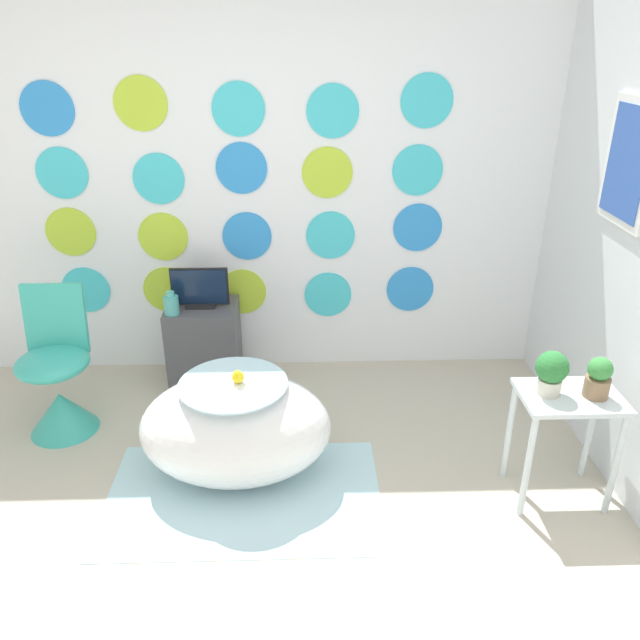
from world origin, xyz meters
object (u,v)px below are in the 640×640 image
object	(u,v)px
vase	(171,304)
potted_plant_right	(598,378)
tv	(200,290)
potted_plant_left	(552,371)
bathtub	(236,428)
chair	(58,387)

from	to	relation	value
vase	potted_plant_right	bearing A→B (deg)	-26.81
tv	potted_plant_left	world-z (taller)	potted_plant_left
bathtub	tv	xyz separation A→B (m)	(-0.29, 0.98, 0.36)
bathtub	potted_plant_right	size ratio (longest dim) A/B	4.86
chair	potted_plant_left	bearing A→B (deg)	-14.12
potted_plant_left	vase	bearing A→B (deg)	151.41
bathtub	chair	world-z (taller)	chair
tv	chair	bearing A→B (deg)	-144.65
vase	potted_plant_right	world-z (taller)	potted_plant_right
vase	potted_plant_left	bearing A→B (deg)	-28.59
bathtub	vase	size ratio (longest dim) A/B	6.59
bathtub	tv	size ratio (longest dim) A/B	2.69
chair	bathtub	bearing A→B (deg)	-22.86
chair	potted_plant_right	world-z (taller)	chair
chair	vase	size ratio (longest dim) A/B	5.76
bathtub	chair	xyz separation A→B (m)	(-1.05, 0.44, -0.01)
potted_plant_left	potted_plant_right	distance (m)	0.21
bathtub	potted_plant_left	world-z (taller)	potted_plant_left
chair	potted_plant_left	world-z (taller)	chair
chair	vase	world-z (taller)	chair
tv	vase	size ratio (longest dim) A/B	2.44
bathtub	potted_plant_left	bearing A→B (deg)	-7.51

